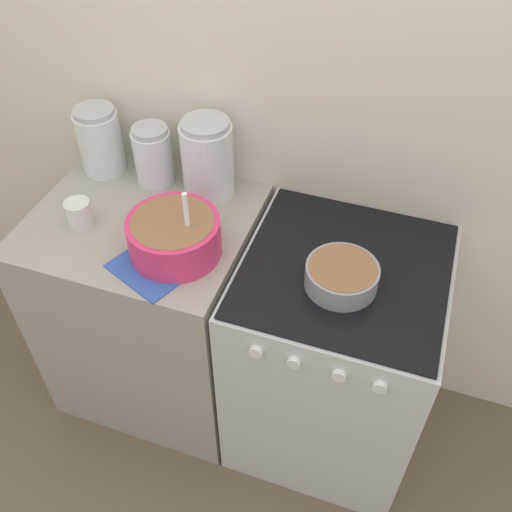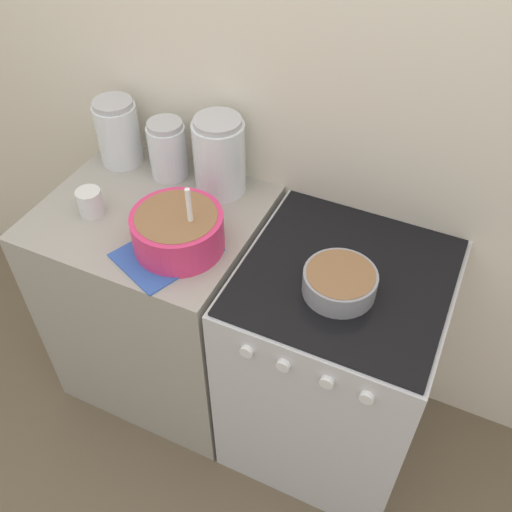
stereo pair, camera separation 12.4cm
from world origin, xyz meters
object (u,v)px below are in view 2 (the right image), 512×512
mixing_bowl (178,229)px  storage_jar_left (119,136)px  tin_can (90,202)px  storage_jar_middle (168,153)px  storage_jar_right (220,160)px  stove (332,362)px  baking_pan (340,282)px

mixing_bowl → storage_jar_left: size_ratio=1.17×
mixing_bowl → tin_can: bearing=177.2°
storage_jar_middle → storage_jar_right: size_ratio=0.77×
storage_jar_left → storage_jar_right: storage_jar_right is taller
stove → mixing_bowl: (-0.52, -0.10, 0.53)m
storage_jar_middle → storage_jar_right: (0.21, 0.00, 0.03)m
storage_jar_left → storage_jar_middle: 0.21m
storage_jar_middle → storage_jar_right: bearing=0.0°
storage_jar_right → storage_jar_left: bearing=180.0°
storage_jar_middle → storage_jar_right: 0.21m
baking_pan → storage_jar_middle: (-0.74, 0.29, 0.05)m
storage_jar_left → storage_jar_right: (0.41, -0.00, 0.01)m
mixing_bowl → storage_jar_left: 0.54m
storage_jar_right → stove: bearing=-21.7°
baking_pan → mixing_bowl: bearing=-176.6°
mixing_bowl → storage_jar_right: size_ratio=1.03×
mixing_bowl → storage_jar_middle: (-0.22, 0.32, 0.02)m
stove → baking_pan: bearing=-90.2°
mixing_bowl → stove: bearing=11.3°
baking_pan → stove: bearing=89.8°
stove → storage_jar_right: 0.82m
storage_jar_left → stove: bearing=-12.7°
storage_jar_left → storage_jar_middle: bearing=-0.0°
storage_jar_middle → tin_can: bearing=-112.5°
storage_jar_middle → tin_can: size_ratio=2.33×
mixing_bowl → baking_pan: 0.52m
stove → storage_jar_left: 1.12m
baking_pan → storage_jar_right: 0.61m
storage_jar_left → tin_can: bearing=-74.7°
stove → storage_jar_middle: storage_jar_middle is taller
baking_pan → storage_jar_middle: size_ratio=1.01×
mixing_bowl → tin_can: mixing_bowl is taller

